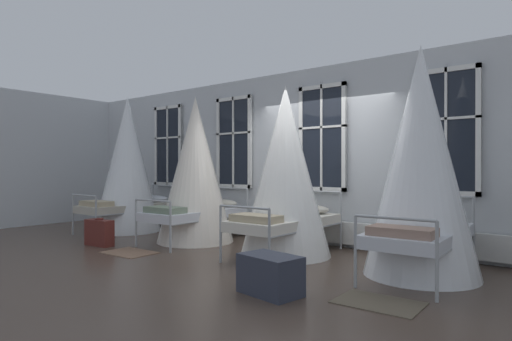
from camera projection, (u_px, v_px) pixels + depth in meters
ground at (289, 254)px, 6.53m from camera, size 24.15×24.15×0.00m
back_wall_with_windows at (325, 155)px, 7.40m from camera, size 13.08×0.10×3.08m
window_bank at (322, 187)px, 7.31m from camera, size 8.95×0.10×2.69m
cot_first at (128, 166)px, 8.95m from camera, size 1.37×1.99×2.82m
cot_second at (195, 172)px, 7.66m from camera, size 1.37×2.00×2.61m
cot_third at (285, 174)px, 6.44m from camera, size 1.37×1.99×2.57m
cot_fourth at (421, 165)px, 5.21m from camera, size 1.37×2.00×2.83m
rug_second at (130, 252)px, 6.63m from camera, size 0.81×0.58×0.01m
rug_fourth at (379, 303)px, 4.14m from camera, size 0.81×0.58×0.01m
suitcase_dark at (99, 233)px, 7.25m from camera, size 0.57×0.25×0.47m
travel_trunk at (270, 275)px, 4.44m from camera, size 0.70×0.50×0.41m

